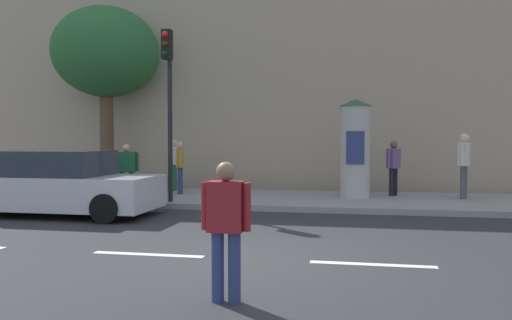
{
  "coord_description": "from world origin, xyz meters",
  "views": [
    {
      "loc": [
        1.47,
        -7.63,
        1.83
      ],
      "look_at": [
        -0.38,
        2.0,
        1.41
      ],
      "focal_mm": 36.68,
      "sensor_mm": 36.0,
      "label": 1
    }
  ],
  "objects_px": {
    "pedestrian_in_dark_shirt": "(226,222)",
    "pedestrian_tallest": "(393,164)",
    "street_tree": "(106,53)",
    "pedestrian_with_backpack": "(127,167)",
    "pedestrian_in_red_top": "(174,161)",
    "parked_car_red": "(59,184)",
    "traffic_light": "(168,87)",
    "pedestrian_with_bag": "(464,160)",
    "pedestrian_near_pole": "(180,163)",
    "poster_column": "(355,148)"
  },
  "relations": [
    {
      "from": "traffic_light",
      "to": "street_tree",
      "type": "distance_m",
      "value": 4.91
    },
    {
      "from": "pedestrian_with_bag",
      "to": "pedestrian_near_pole",
      "type": "bearing_deg",
      "value": -178.38
    },
    {
      "from": "pedestrian_in_red_top",
      "to": "pedestrian_with_bag",
      "type": "distance_m",
      "value": 8.61
    },
    {
      "from": "traffic_light",
      "to": "pedestrian_with_bag",
      "type": "relative_size",
      "value": 2.47
    },
    {
      "from": "poster_column",
      "to": "pedestrian_tallest",
      "type": "bearing_deg",
      "value": 32.95
    },
    {
      "from": "pedestrian_in_dark_shirt",
      "to": "pedestrian_in_red_top",
      "type": "xyz_separation_m",
      "value": [
        -4.26,
        10.21,
        0.19
      ]
    },
    {
      "from": "street_tree",
      "to": "pedestrian_tallest",
      "type": "xyz_separation_m",
      "value": [
        9.21,
        -0.59,
        -3.55
      ]
    },
    {
      "from": "pedestrian_near_pole",
      "to": "parked_car_red",
      "type": "height_order",
      "value": "pedestrian_near_pole"
    },
    {
      "from": "street_tree",
      "to": "pedestrian_with_bag",
      "type": "xyz_separation_m",
      "value": [
        11.05,
        -1.0,
        -3.39
      ]
    },
    {
      "from": "street_tree",
      "to": "pedestrian_in_red_top",
      "type": "bearing_deg",
      "value": -8.02
    },
    {
      "from": "pedestrian_with_backpack",
      "to": "parked_car_red",
      "type": "bearing_deg",
      "value": -111.88
    },
    {
      "from": "pedestrian_tallest",
      "to": "pedestrian_in_dark_shirt",
      "type": "bearing_deg",
      "value": -103.92
    },
    {
      "from": "pedestrian_with_bag",
      "to": "parked_car_red",
      "type": "xyz_separation_m",
      "value": [
        -9.78,
        -3.97,
        -0.49
      ]
    },
    {
      "from": "street_tree",
      "to": "parked_car_red",
      "type": "distance_m",
      "value": 6.43
    },
    {
      "from": "traffic_light",
      "to": "pedestrian_in_dark_shirt",
      "type": "relative_size",
      "value": 2.84
    },
    {
      "from": "poster_column",
      "to": "pedestrian_with_backpack",
      "type": "relative_size",
      "value": 1.84
    },
    {
      "from": "pedestrian_near_pole",
      "to": "pedestrian_with_bag",
      "type": "distance_m",
      "value": 8.09
    },
    {
      "from": "pedestrian_with_backpack",
      "to": "pedestrian_tallest",
      "type": "relative_size",
      "value": 0.95
    },
    {
      "from": "pedestrian_in_red_top",
      "to": "poster_column",
      "type": "bearing_deg",
      "value": -9.5
    },
    {
      "from": "pedestrian_tallest",
      "to": "pedestrian_with_bag",
      "type": "xyz_separation_m",
      "value": [
        1.85,
        -0.41,
        0.16
      ]
    },
    {
      "from": "pedestrian_in_dark_shirt",
      "to": "pedestrian_tallest",
      "type": "height_order",
      "value": "pedestrian_tallest"
    },
    {
      "from": "poster_column",
      "to": "street_tree",
      "type": "relative_size",
      "value": 0.46
    },
    {
      "from": "poster_column",
      "to": "pedestrian_with_bag",
      "type": "xyz_separation_m",
      "value": [
        2.94,
        0.3,
        -0.33
      ]
    },
    {
      "from": "traffic_light",
      "to": "pedestrian_tallest",
      "type": "xyz_separation_m",
      "value": [
        5.84,
        2.66,
        -2.06
      ]
    },
    {
      "from": "street_tree",
      "to": "pedestrian_near_pole",
      "type": "height_order",
      "value": "street_tree"
    },
    {
      "from": "pedestrian_in_red_top",
      "to": "pedestrian_with_bag",
      "type": "bearing_deg",
      "value": -4.32
    },
    {
      "from": "pedestrian_near_pole",
      "to": "pedestrian_with_bag",
      "type": "bearing_deg",
      "value": 1.62
    },
    {
      "from": "traffic_light",
      "to": "parked_car_red",
      "type": "relative_size",
      "value": 0.98
    },
    {
      "from": "street_tree",
      "to": "pedestrian_in_red_top",
      "type": "distance_m",
      "value": 4.31
    },
    {
      "from": "pedestrian_near_pole",
      "to": "pedestrian_tallest",
      "type": "relative_size",
      "value": 0.99
    },
    {
      "from": "pedestrian_tallest",
      "to": "parked_car_red",
      "type": "xyz_separation_m",
      "value": [
        -7.93,
        -4.37,
        -0.33
      ]
    },
    {
      "from": "pedestrian_near_pole",
      "to": "street_tree",
      "type": "bearing_deg",
      "value": 157.57
    },
    {
      "from": "pedestrian_in_dark_shirt",
      "to": "pedestrian_tallest",
      "type": "distance_m",
      "value": 10.27
    },
    {
      "from": "pedestrian_in_dark_shirt",
      "to": "pedestrian_in_red_top",
      "type": "distance_m",
      "value": 11.06
    },
    {
      "from": "pedestrian_in_dark_shirt",
      "to": "pedestrian_in_red_top",
      "type": "relative_size",
      "value": 0.97
    },
    {
      "from": "street_tree",
      "to": "pedestrian_with_backpack",
      "type": "height_order",
      "value": "street_tree"
    },
    {
      "from": "pedestrian_tallest",
      "to": "pedestrian_in_red_top",
      "type": "xyz_separation_m",
      "value": [
        -6.73,
        0.24,
        0.03
      ]
    },
    {
      "from": "street_tree",
      "to": "pedestrian_near_pole",
      "type": "xyz_separation_m",
      "value": [
        2.97,
        -1.23,
        -3.55
      ]
    },
    {
      "from": "street_tree",
      "to": "parked_car_red",
      "type": "xyz_separation_m",
      "value": [
        1.27,
        -4.96,
        -3.88
      ]
    },
    {
      "from": "street_tree",
      "to": "pedestrian_in_dark_shirt",
      "type": "bearing_deg",
      "value": -57.46
    },
    {
      "from": "pedestrian_with_backpack",
      "to": "pedestrian_in_red_top",
      "type": "height_order",
      "value": "pedestrian_in_red_top"
    },
    {
      "from": "street_tree",
      "to": "pedestrian_with_backpack",
      "type": "relative_size",
      "value": 3.99
    },
    {
      "from": "pedestrian_with_bag",
      "to": "parked_car_red",
      "type": "relative_size",
      "value": 0.4
    },
    {
      "from": "pedestrian_with_backpack",
      "to": "pedestrian_with_bag",
      "type": "distance_m",
      "value": 9.2
    },
    {
      "from": "poster_column",
      "to": "pedestrian_with_bag",
      "type": "relative_size",
      "value": 1.54
    },
    {
      "from": "pedestrian_with_bag",
      "to": "street_tree",
      "type": "bearing_deg",
      "value": 174.84
    },
    {
      "from": "pedestrian_near_pole",
      "to": "pedestrian_with_bag",
      "type": "xyz_separation_m",
      "value": [
        8.08,
        0.23,
        0.16
      ]
    },
    {
      "from": "street_tree",
      "to": "pedestrian_with_bag",
      "type": "relative_size",
      "value": 3.34
    },
    {
      "from": "pedestrian_in_dark_shirt",
      "to": "parked_car_red",
      "type": "relative_size",
      "value": 0.35
    },
    {
      "from": "pedestrian_in_red_top",
      "to": "parked_car_red",
      "type": "relative_size",
      "value": 0.36
    }
  ]
}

